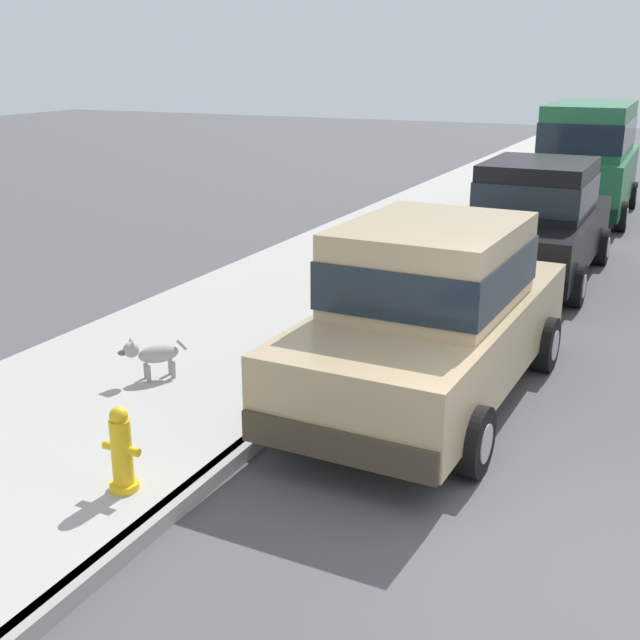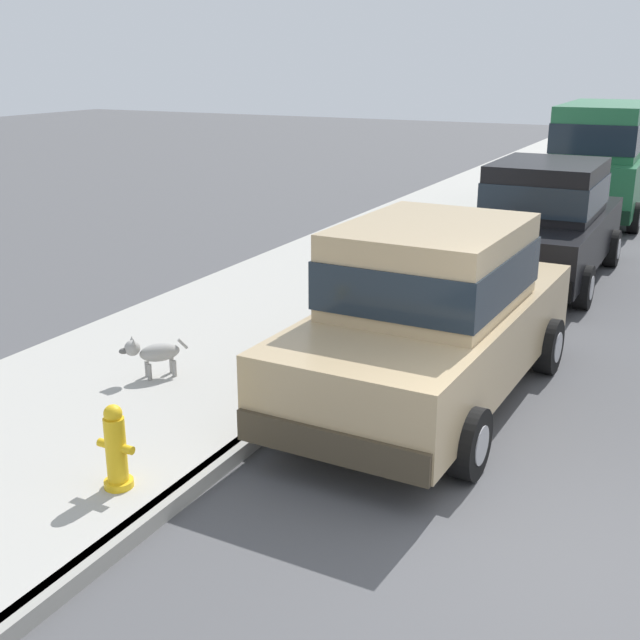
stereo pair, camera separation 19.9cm
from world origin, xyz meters
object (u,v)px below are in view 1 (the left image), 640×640
object	(u,v)px
dog_grey	(152,354)
car_black_sedan	(536,219)
car_tan_sedan	(432,312)
fire_hydrant	(122,452)
car_green_van	(588,154)

from	to	relation	value
dog_grey	car_black_sedan	bearing A→B (deg)	67.15
car_tan_sedan	dog_grey	world-z (taller)	car_tan_sedan
dog_grey	fire_hydrant	xyz separation A→B (m)	(1.21, -2.04, 0.05)
fire_hydrant	car_black_sedan	bearing A→B (deg)	79.78
dog_grey	fire_hydrant	size ratio (longest dim) A/B	0.85
car_tan_sedan	car_black_sedan	distance (m)	5.52
car_black_sedan	fire_hydrant	world-z (taller)	car_black_sedan
car_tan_sedan	dog_grey	size ratio (longest dim) A/B	7.57
dog_grey	car_tan_sedan	bearing A→B (deg)	20.57
car_green_van	fire_hydrant	distance (m)	14.73
car_black_sedan	car_green_van	world-z (taller)	car_green_van
car_green_van	fire_hydrant	world-z (taller)	car_green_van
fire_hydrant	dog_grey	bearing A→B (deg)	120.77
car_green_van	car_tan_sedan	bearing A→B (deg)	-89.60
car_tan_sedan	dog_grey	xyz separation A→B (m)	(-2.78, -1.04, -0.55)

